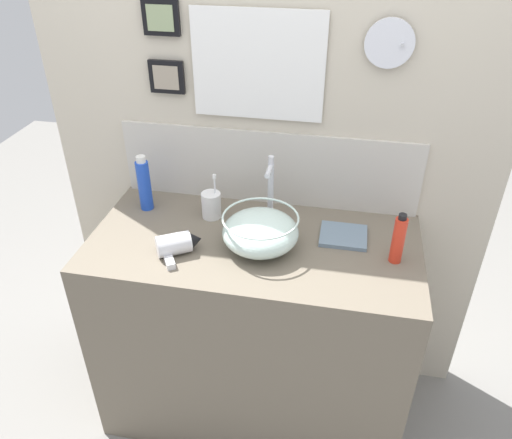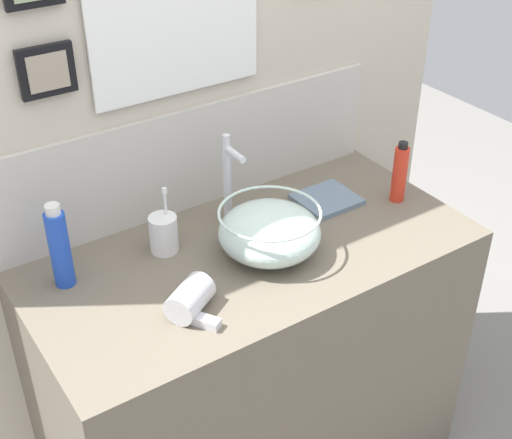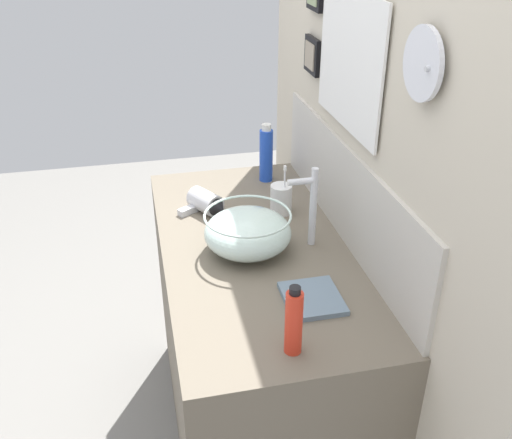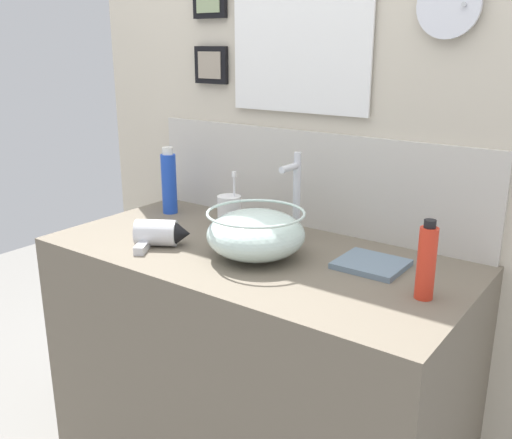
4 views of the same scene
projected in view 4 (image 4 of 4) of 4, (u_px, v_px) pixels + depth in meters
vanity_counter at (254, 390)px, 1.81m from camera, size 1.25×0.61×0.93m
back_panel at (314, 158)px, 1.86m from camera, size 1.84×0.10×2.31m
glass_bowl_sink at (256, 234)px, 1.60m from camera, size 0.28×0.28×0.14m
faucet at (295, 191)px, 1.74m from camera, size 0.02×0.10×0.27m
hair_drier at (161, 234)px, 1.71m from camera, size 0.18×0.19×0.08m
toothbrush_cup at (229, 212)px, 1.87m from camera, size 0.08×0.08×0.19m
spray_bottle at (169, 182)px, 2.02m from camera, size 0.05×0.05×0.24m
lotion_bottle at (426, 262)px, 1.34m from camera, size 0.04×0.04×0.20m
hand_towel at (371, 264)px, 1.55m from camera, size 0.18×0.16×0.02m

